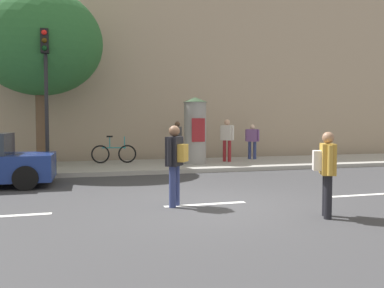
# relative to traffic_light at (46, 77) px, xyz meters

# --- Properties ---
(ground_plane) EXTENTS (80.00, 80.00, 0.00)m
(ground_plane) POSITION_rel_traffic_light_xyz_m (3.63, -5.24, -3.18)
(ground_plane) COLOR #38383A
(sidewalk_curb) EXTENTS (36.00, 4.00, 0.15)m
(sidewalk_curb) POSITION_rel_traffic_light_xyz_m (3.63, 1.76, -3.10)
(sidewalk_curb) COLOR #9E9B93
(sidewalk_curb) RESTS_ON ground_plane
(lane_markings) EXTENTS (25.80, 0.16, 0.01)m
(lane_markings) POSITION_rel_traffic_light_xyz_m (3.63, -5.24, -3.17)
(lane_markings) COLOR silver
(lane_markings) RESTS_ON ground_plane
(building_backdrop) EXTENTS (36.00, 5.00, 8.73)m
(building_backdrop) POSITION_rel_traffic_light_xyz_m (3.63, 6.76, 1.19)
(building_backdrop) COLOR tan
(building_backdrop) RESTS_ON ground_plane
(traffic_light) EXTENTS (0.24, 0.45, 4.52)m
(traffic_light) POSITION_rel_traffic_light_xyz_m (0.00, 0.00, 0.00)
(traffic_light) COLOR black
(traffic_light) RESTS_ON sidewalk_curb
(poster_column) EXTENTS (0.96, 0.96, 2.61)m
(poster_column) POSITION_rel_traffic_light_xyz_m (5.35, 1.54, -1.71)
(poster_column) COLOR gray
(poster_column) RESTS_ON sidewalk_curb
(street_tree) EXTENTS (4.53, 4.53, 6.45)m
(street_tree) POSITION_rel_traffic_light_xyz_m (-0.39, 2.10, 1.49)
(street_tree) COLOR brown
(street_tree) RESTS_ON sidewalk_curb
(pedestrian_tallest) EXTENTS (0.51, 0.61, 1.58)m
(pedestrian_tallest) POSITION_rel_traffic_light_xyz_m (5.43, -6.91, -2.23)
(pedestrian_tallest) COLOR black
(pedestrian_tallest) RESTS_ON ground_plane
(pedestrian_near_pole) EXTENTS (0.51, 0.52, 1.69)m
(pedestrian_near_pole) POSITION_rel_traffic_light_xyz_m (2.97, -5.27, -2.17)
(pedestrian_near_pole) COLOR navy
(pedestrian_near_pole) RESTS_ON ground_plane
(pedestrian_with_backpack) EXTENTS (0.52, 0.47, 1.53)m
(pedestrian_with_backpack) POSITION_rel_traffic_light_xyz_m (8.29, 2.64, -2.13)
(pedestrian_with_backpack) COLOR navy
(pedestrian_with_backpack) RESTS_ON sidewalk_curb
(pedestrian_in_red_top) EXTENTS (0.48, 0.51, 1.74)m
(pedestrian_in_red_top) POSITION_rel_traffic_light_xyz_m (6.82, 1.90, -1.99)
(pedestrian_in_red_top) COLOR maroon
(pedestrian_in_red_top) RESTS_ON sidewalk_curb
(pedestrian_in_dark_shirt) EXTENTS (0.30, 0.56, 1.66)m
(pedestrian_in_dark_shirt) POSITION_rel_traffic_light_xyz_m (4.95, 2.88, -2.06)
(pedestrian_in_dark_shirt) COLOR navy
(pedestrian_in_dark_shirt) RESTS_ON sidewalk_curb
(bicycle_leaning) EXTENTS (1.77, 0.21, 1.09)m
(bicycle_leaning) POSITION_rel_traffic_light_xyz_m (2.27, 2.53, -2.64)
(bicycle_leaning) COLOR black
(bicycle_leaning) RESTS_ON sidewalk_curb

